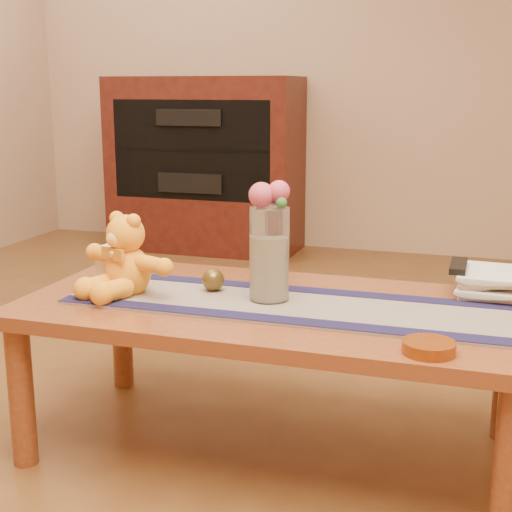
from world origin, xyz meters
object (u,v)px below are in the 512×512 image
(book_bottom, at_px, (457,290))
(amber_dish, at_px, (429,347))
(glass_vase, at_px, (269,254))
(teddy_bear, at_px, (128,255))
(pillar_candle, at_px, (116,263))
(bronze_ball, at_px, (213,280))
(tv_remote, at_px, (459,266))

(book_bottom, relative_size, amber_dish, 1.83)
(book_bottom, bearing_deg, glass_vase, -155.73)
(teddy_bear, distance_m, pillar_candle, 0.15)
(bronze_ball, distance_m, book_bottom, 0.71)
(tv_remote, distance_m, amber_dish, 0.52)
(bronze_ball, bearing_deg, pillar_candle, 177.32)
(teddy_bear, xyz_separation_m, book_bottom, (0.91, 0.30, -0.11))
(glass_vase, bearing_deg, bronze_ball, 168.95)
(teddy_bear, bearing_deg, book_bottom, 39.93)
(book_bottom, bearing_deg, tv_remote, -93.00)
(glass_vase, relative_size, bronze_ball, 3.97)
(pillar_candle, bearing_deg, book_bottom, 11.54)
(book_bottom, distance_m, amber_dish, 0.53)
(glass_vase, distance_m, amber_dish, 0.55)
(teddy_bear, bearing_deg, bronze_ball, 41.65)
(teddy_bear, height_order, tv_remote, teddy_bear)
(glass_vase, bearing_deg, amber_dish, -30.42)
(book_bottom, distance_m, tv_remote, 0.08)
(teddy_bear, relative_size, tv_remote, 2.03)
(bronze_ball, height_order, amber_dish, bronze_ball)
(pillar_candle, relative_size, tv_remote, 0.68)
(glass_vase, bearing_deg, book_bottom, 27.21)
(bronze_ball, height_order, tv_remote, tv_remote)
(teddy_bear, height_order, book_bottom, teddy_bear)
(pillar_candle, distance_m, glass_vase, 0.51)
(pillar_candle, xyz_separation_m, book_bottom, (1.00, 0.20, -0.05))
(book_bottom, height_order, amber_dish, amber_dish)
(teddy_bear, bearing_deg, glass_vase, 28.22)
(pillar_candle, xyz_separation_m, amber_dish, (0.97, -0.32, -0.05))
(bronze_ball, xyz_separation_m, amber_dish, (0.64, -0.31, -0.03))
(pillar_candle, distance_m, tv_remote, 1.02)
(bronze_ball, height_order, book_bottom, bronze_ball)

